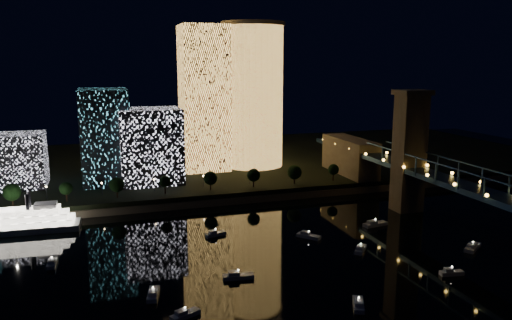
% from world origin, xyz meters
% --- Properties ---
extents(ground, '(520.00, 520.00, 0.00)m').
position_xyz_m(ground, '(0.00, 0.00, 0.00)').
color(ground, black).
rests_on(ground, ground).
extents(far_bank, '(420.00, 160.00, 5.00)m').
position_xyz_m(far_bank, '(0.00, 160.00, 2.50)').
color(far_bank, black).
rests_on(far_bank, ground).
extents(seawall, '(420.00, 6.00, 3.00)m').
position_xyz_m(seawall, '(0.00, 82.00, 1.50)').
color(seawall, '#6B5E4C').
rests_on(seawall, ground).
extents(tower_cylindrical, '(34.00, 34.00, 76.46)m').
position_xyz_m(tower_cylindrical, '(24.32, 134.98, 43.35)').
color(tower_cylindrical, '#F5AF4E').
rests_on(tower_cylindrical, far_bank).
extents(tower_rectangular, '(23.40, 23.40, 74.45)m').
position_xyz_m(tower_rectangular, '(-2.76, 133.48, 42.23)').
color(tower_rectangular, '#F5AF4E').
rests_on(tower_rectangular, far_bank).
extents(midrise_blocks, '(99.68, 33.62, 43.79)m').
position_xyz_m(midrise_blocks, '(-60.67, 116.70, 22.55)').
color(midrise_blocks, white).
rests_on(midrise_blocks, far_bank).
extents(truss_bridge, '(13.00, 266.00, 50.00)m').
position_xyz_m(truss_bridge, '(65.00, 3.72, 16.25)').
color(truss_bridge, navy).
rests_on(truss_bridge, ground).
extents(riverboat, '(49.63, 12.89, 14.81)m').
position_xyz_m(riverboat, '(-89.69, 69.30, 3.80)').
color(riverboat, silver).
rests_on(riverboat, ground).
extents(motorboats, '(138.17, 76.30, 2.78)m').
position_xyz_m(motorboats, '(1.00, 10.09, 0.81)').
color(motorboats, silver).
rests_on(motorboats, ground).
extents(esplanade_trees, '(165.70, 6.99, 8.99)m').
position_xyz_m(esplanade_trees, '(-33.69, 88.00, 10.47)').
color(esplanade_trees, black).
rests_on(esplanade_trees, far_bank).
extents(street_lamps, '(132.70, 0.70, 5.65)m').
position_xyz_m(street_lamps, '(-34.00, 94.00, 9.02)').
color(street_lamps, black).
rests_on(street_lamps, far_bank).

